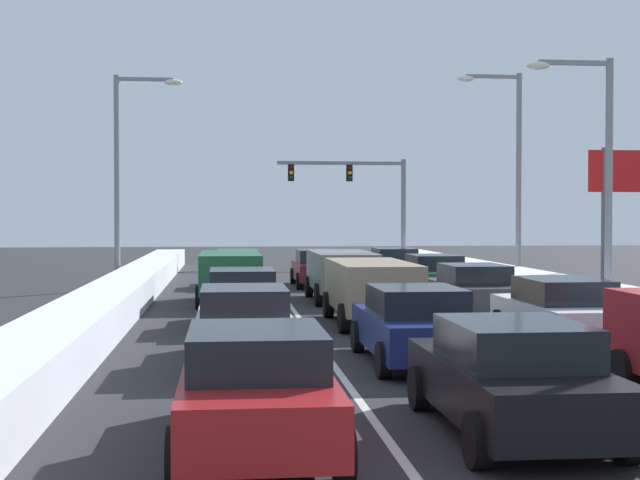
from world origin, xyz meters
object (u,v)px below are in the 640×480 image
at_px(sedan_navy_center_lane_second, 415,325).
at_px(suv_tan_center_lane_third, 371,286).
at_px(sedan_white_left_lane_second, 244,325).
at_px(sedan_silver_right_lane_fifth, 394,265).
at_px(sedan_charcoal_right_lane_third, 473,290).
at_px(sedan_red_left_lane_nearest, 256,387).
at_px(suv_green_left_lane_fourth, 230,273).
at_px(street_lamp_right_far, 510,160).
at_px(sedan_green_right_lane_fourth, 433,276).
at_px(sedan_black_center_lane_nearest, 511,377).
at_px(roadside_sign_right, 629,186).
at_px(street_lamp_left_mid, 126,162).
at_px(suv_gray_center_lane_fourth, 342,271).
at_px(sedan_maroon_center_lane_fifth, 318,268).
at_px(sedan_white_right_lane_second, 561,312).
at_px(traffic_light_gantry, 364,188).
at_px(sedan_silver_left_lane_fifth, 238,268).
at_px(sedan_charcoal_left_lane_third, 242,297).
at_px(street_lamp_right_mid, 597,159).

bearing_deg(sedan_navy_center_lane_second, suv_tan_center_lane_third, 88.32).
distance_m(suv_tan_center_lane_third, sedan_white_left_lane_second, 6.96).
bearing_deg(sedan_white_left_lane_second, sedan_silver_right_lane_fifth, 71.40).
height_order(sedan_silver_right_lane_fifth, sedan_white_left_lane_second, same).
distance_m(sedan_charcoal_right_lane_third, sedan_red_left_lane_nearest, 15.28).
height_order(suv_green_left_lane_fourth, street_lamp_right_far, street_lamp_right_far).
bearing_deg(suv_green_left_lane_fourth, sedan_silver_right_lane_fifth, 49.19).
distance_m(sedan_green_right_lane_fourth, suv_tan_center_lane_third, 8.43).
distance_m(sedan_black_center_lane_nearest, suv_tan_center_lane_third, 12.00).
distance_m(suv_green_left_lane_fourth, roadside_sign_right, 15.84).
relative_size(sedan_green_right_lane_fourth, street_lamp_left_mid, 0.54).
xyz_separation_m(suv_gray_center_lane_fourth, sedan_maroon_center_lane_fifth, (-0.16, 6.38, -0.25)).
bearing_deg(sedan_red_left_lane_nearest, suv_tan_center_lane_third, 74.26).
xyz_separation_m(sedan_navy_center_lane_second, suv_gray_center_lane_fourth, (0.25, 12.85, 0.25)).
distance_m(sedan_white_right_lane_second, traffic_light_gantry, 32.59).
bearing_deg(suv_gray_center_lane_fourth, traffic_light_gantry, 79.12).
xyz_separation_m(sedan_silver_left_lane_fifth, roadside_sign_right, (14.86, -3.91, 3.25)).
relative_size(suv_tan_center_lane_third, roadside_sign_right, 0.89).
height_order(sedan_green_right_lane_fourth, sedan_black_center_lane_nearest, same).
distance_m(sedan_white_right_lane_second, sedan_charcoal_left_lane_third, 8.15).
distance_m(suv_gray_center_lane_fourth, sedan_red_left_lane_nearest, 19.23).
relative_size(sedan_silver_right_lane_fifth, sedan_silver_left_lane_fifth, 1.00).
height_order(sedan_maroon_center_lane_fifth, street_lamp_right_far, street_lamp_right_far).
height_order(sedan_charcoal_left_lane_third, suv_green_left_lane_fourth, suv_green_left_lane_fourth).
bearing_deg(suv_green_left_lane_fourth, sedan_charcoal_left_lane_third, -87.52).
distance_m(street_lamp_right_far, roadside_sign_right, 4.66).
relative_size(sedan_charcoal_left_lane_third, suv_green_left_lane_fourth, 0.92).
bearing_deg(sedan_silver_right_lane_fifth, sedan_black_center_lane_nearest, -97.44).
bearing_deg(sedan_red_left_lane_nearest, suv_gray_center_lane_fourth, 79.38).
xyz_separation_m(sedan_green_right_lane_fourth, suv_tan_center_lane_third, (-3.49, -7.67, 0.25)).
bearing_deg(suv_green_left_lane_fourth, sedan_silver_left_lane_fifth, 87.17).
height_order(sedan_navy_center_lane_second, traffic_light_gantry, traffic_light_gantry).
height_order(sedan_white_right_lane_second, traffic_light_gantry, traffic_light_gantry).
bearing_deg(suv_green_left_lane_fourth, suv_gray_center_lane_fourth, 6.11).
xyz_separation_m(suv_tan_center_lane_third, roadside_sign_right, (11.51, 9.37, 3.00)).
relative_size(suv_gray_center_lane_fourth, sedan_silver_left_lane_fifth, 1.09).
height_order(suv_tan_center_lane_third, sedan_silver_left_lane_fifth, suv_tan_center_lane_third).
bearing_deg(traffic_light_gantry, sedan_green_right_lane_fourth, -91.95).
relative_size(suv_green_left_lane_fourth, sedan_silver_left_lane_fifth, 1.09).
bearing_deg(sedan_maroon_center_lane_fifth, sedan_silver_left_lane_fifth, 173.67).
bearing_deg(sedan_silver_right_lane_fifth, sedan_charcoal_left_lane_third, -115.14).
bearing_deg(suv_green_left_lane_fourth, roadside_sign_right, 12.01).
bearing_deg(sedan_black_center_lane_nearest, traffic_light_gantry, 83.87).
height_order(suv_tan_center_lane_third, suv_gray_center_lane_fourth, same).
bearing_deg(street_lamp_right_far, sedan_white_left_lane_second, -122.16).
bearing_deg(suv_tan_center_lane_third, traffic_light_gantry, 81.50).
relative_size(sedan_silver_right_lane_fifth, traffic_light_gantry, 0.60).
distance_m(sedan_silver_left_lane_fifth, street_lamp_right_mid, 15.70).
bearing_deg(sedan_black_center_lane_nearest, roadside_sign_right, 61.46).
relative_size(street_lamp_right_far, roadside_sign_right, 1.57).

